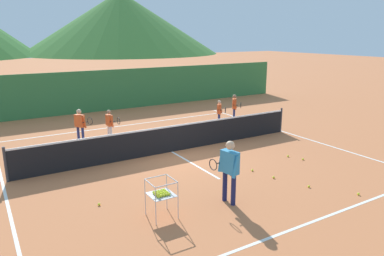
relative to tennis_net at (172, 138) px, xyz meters
The scene contains 23 objects.
ground_plane 0.50m from the tennis_net, ahead, with size 120.00×120.00×0.00m, color #C67042.
line_baseline_near 6.11m from the tennis_net, 90.00° to the right, with size 10.93×0.08×0.01m, color white.
line_baseline_far 4.58m from the tennis_net, 90.00° to the left, with size 10.93×0.08×0.01m, color white.
line_sideline_west 5.49m from the tennis_net, behind, with size 0.08×10.64×0.01m, color white.
line_sideline_east 5.49m from the tennis_net, ahead, with size 0.08×10.64×0.01m, color white.
line_service_center 0.50m from the tennis_net, ahead, with size 0.08×5.95×0.01m, color white.
tennis_net is the anchor object (origin of this frame).
instructor 4.41m from the tennis_net, 99.11° to the right, with size 0.50×0.72×1.62m.
student_0 3.70m from the tennis_net, 133.05° to the left, with size 0.62×0.56×1.36m.
student_1 2.89m from the tennis_net, 119.42° to the left, with size 0.42×0.59×1.25m.
student_2 4.32m from the tennis_net, 31.45° to the left, with size 0.44×0.66×1.19m.
student_3 5.43m from the tennis_net, 28.19° to the left, with size 0.46×0.71×1.32m.
ball_cart 4.79m from the tennis_net, 120.84° to the right, with size 0.58×0.58×0.90m.
tennis_ball_0 4.54m from the tennis_net, 141.45° to the right, with size 0.07×0.07×0.07m, color yellow.
tennis_ball_1 3.25m from the tennis_net, 67.47° to the right, with size 0.07×0.07×0.07m, color yellow.
tennis_ball_2 4.10m from the tennis_net, 39.08° to the right, with size 0.07×0.07×0.07m, color yellow.
tennis_ball_3 4.02m from the tennis_net, 69.55° to the right, with size 0.07×0.07×0.07m, color yellow.
tennis_ball_4 4.57m from the tennis_net, 42.30° to the right, with size 0.07×0.07×0.07m, color yellow.
tennis_ball_5 2.96m from the tennis_net, 81.04° to the right, with size 0.07×0.07×0.07m, color yellow.
tennis_ball_6 6.28m from the tennis_net, 66.50° to the right, with size 0.07×0.07×0.07m, color yellow.
tennis_ball_7 5.07m from the tennis_net, 69.49° to the right, with size 0.07×0.07×0.07m, color yellow.
windscreen_fence 8.35m from the tennis_net, 90.00° to the left, with size 24.04×0.08×2.24m, color #33753D.
hill_0 71.89m from the tennis_net, 70.91° to the left, with size 42.12×42.12×13.15m, color #38702D.
Camera 1 is at (-5.78, -10.99, 4.10)m, focal length 33.85 mm.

